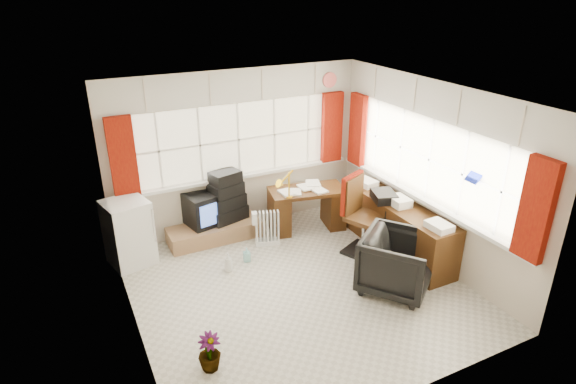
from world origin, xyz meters
name	(u,v)px	position (x,y,z in m)	size (l,w,h in m)	color
ground	(298,288)	(0.00, 0.00, 0.00)	(4.00, 4.00, 0.00)	beige
room_walls	(299,181)	(0.00, 0.00, 1.50)	(4.00, 4.00, 4.00)	beige
window_back	(241,172)	(0.00, 1.94, 0.95)	(3.70, 0.12, 3.60)	beige
window_right	(423,194)	(1.94, 0.00, 0.95)	(0.12, 3.70, 3.60)	beige
curtains	(327,151)	(0.92, 0.93, 1.46)	(3.83, 3.83, 1.15)	maroon
overhead_cabinets	(330,93)	(0.98, 0.98, 2.25)	(3.98, 3.98, 0.48)	beige
desk	(307,207)	(0.89, 1.42, 0.38)	(1.26, 0.80, 0.71)	#4B3011
desk_lamp	(289,178)	(0.51, 1.28, 0.98)	(0.17, 0.14, 0.44)	#F3B20A
task_chair	(358,212)	(1.21, 0.49, 0.62)	(0.65, 0.67, 1.17)	black
office_chair	(397,263)	(1.11, -0.56, 0.39)	(0.83, 0.86, 0.78)	black
radiator	(267,231)	(0.12, 1.23, 0.22)	(0.39, 0.24, 0.54)	white
credenza	(398,227)	(1.73, 0.20, 0.39)	(0.50, 2.00, 0.85)	#4B3011
file_tray	(384,196)	(1.60, 0.42, 0.82)	(0.31, 0.39, 0.13)	black
tv_bench	(214,232)	(-0.55, 1.72, 0.12)	(1.40, 0.50, 0.25)	#946E4A
crt_tv	(204,208)	(-0.64, 1.85, 0.50)	(0.63, 0.60, 0.49)	black
hifi_stack	(226,198)	(-0.30, 1.81, 0.61)	(0.66, 0.50, 0.79)	black
mini_fridge	(129,233)	(-1.80, 1.62, 0.47)	(0.67, 0.67, 0.94)	white
spray_bottle_a	(228,262)	(-0.66, 0.79, 0.14)	(0.11, 0.11, 0.28)	silver
spray_bottle_b	(247,255)	(-0.34, 0.92, 0.10)	(0.09, 0.10, 0.21)	#8ED4D1
flower_vase	(209,352)	(-1.46, -0.84, 0.21)	(0.23, 0.23, 0.42)	black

